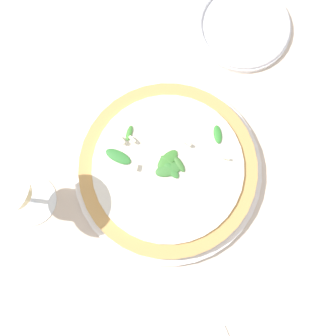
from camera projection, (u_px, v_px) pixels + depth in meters
The scene contains 4 objects.
ground_plane at pixel (168, 193), 0.75m from camera, with size 6.00×6.00×0.00m, color beige.
pizza_arugula_main at pixel (168, 170), 0.74m from camera, with size 0.30×0.30×0.05m.
wine_glass at pixel (6, 189), 0.63m from camera, with size 0.09×0.09×0.17m.
side_plate_white at pixel (243, 26), 0.80m from camera, with size 0.16×0.16×0.02m.
Camera 1 is at (-0.07, -0.08, 0.74)m, focal length 50.00 mm.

